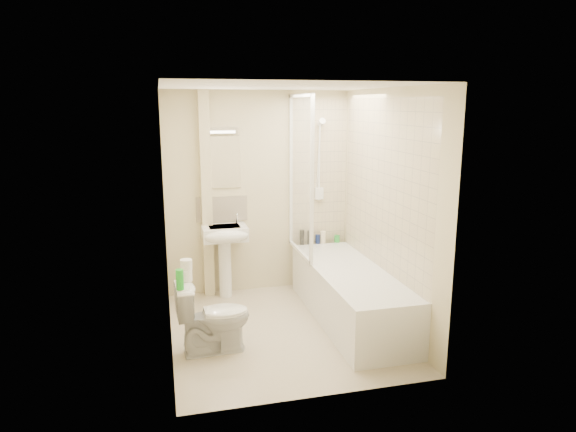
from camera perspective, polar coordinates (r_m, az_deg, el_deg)
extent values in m
plane|color=beige|center=(5.33, -0.59, -12.53)|extent=(2.50, 2.50, 0.00)
cube|color=beige|center=(6.15, -3.33, 2.57)|extent=(2.20, 0.02, 2.40)
cube|color=beige|center=(4.82, -13.46, -0.49)|extent=(0.02, 2.50, 2.40)
cube|color=beige|center=(5.30, 11.01, 0.79)|extent=(0.02, 2.50, 2.40)
cube|color=white|center=(4.84, -0.66, 14.22)|extent=(2.20, 2.50, 0.02)
cube|color=beige|center=(6.28, 3.42, 4.86)|extent=(0.70, 0.01, 1.75)
cube|color=beige|center=(5.34, 10.59, 3.34)|extent=(0.01, 2.10, 1.75)
cube|color=beige|center=(6.01, -9.05, 2.20)|extent=(0.12, 0.12, 2.40)
cube|color=beige|center=(6.10, -7.36, 0.80)|extent=(0.60, 0.02, 0.30)
cube|color=white|center=(6.02, -7.50, 5.93)|extent=(0.46, 0.01, 0.60)
cube|color=silver|center=(5.96, -7.57, 9.44)|extent=(0.42, 0.07, 0.07)
cube|color=white|center=(5.51, 6.87, -8.66)|extent=(0.70, 2.10, 0.55)
cube|color=white|center=(5.43, 6.93, -6.50)|extent=(0.56, 1.96, 0.05)
cube|color=white|center=(5.76, 1.40, 4.45)|extent=(0.01, 0.90, 1.80)
cube|color=white|center=(6.18, 0.33, 4.98)|extent=(0.04, 0.04, 1.80)
cube|color=white|center=(5.34, 2.68, 3.80)|extent=(0.04, 0.04, 1.80)
cube|color=white|center=(5.71, 1.44, 13.23)|extent=(0.04, 0.90, 0.04)
cube|color=white|center=(5.95, 1.35, -3.97)|extent=(0.04, 0.90, 0.03)
cylinder|color=white|center=(6.25, 3.50, 5.97)|extent=(0.02, 0.02, 0.90)
cylinder|color=white|center=(6.31, 3.44, 1.90)|extent=(0.05, 0.05, 0.02)
cylinder|color=white|center=(6.21, 3.55, 10.10)|extent=(0.05, 0.05, 0.02)
cylinder|color=white|center=(6.15, 3.74, 10.35)|extent=(0.08, 0.11, 0.11)
cube|color=white|center=(6.29, 3.47, 2.52)|extent=(0.10, 0.05, 0.14)
cylinder|color=white|center=(6.21, 3.40, 6.40)|extent=(0.01, 0.13, 0.84)
cylinder|color=white|center=(6.13, -7.00, -5.80)|extent=(0.15, 0.15, 0.69)
cube|color=white|center=(5.97, -7.07, -1.86)|extent=(0.51, 0.39, 0.16)
ellipsoid|color=white|center=(5.81, -6.87, -2.27)|extent=(0.51, 0.22, 0.16)
cube|color=silver|center=(5.96, -7.09, -1.32)|extent=(0.35, 0.26, 0.04)
cylinder|color=white|center=(6.03, -8.81, -0.53)|extent=(0.03, 0.03, 0.10)
cylinder|color=white|center=(6.07, -5.67, -0.36)|extent=(0.03, 0.03, 0.10)
sphere|color=white|center=(6.02, -8.82, -0.03)|extent=(0.04, 0.04, 0.04)
sphere|color=white|center=(6.06, -5.68, 0.14)|extent=(0.04, 0.04, 0.04)
cylinder|color=black|center=(6.30, 1.56, -2.38)|extent=(0.06, 0.06, 0.18)
cylinder|color=black|center=(6.32, 2.40, -2.38)|extent=(0.05, 0.05, 0.17)
cylinder|color=navy|center=(6.36, 3.32, -2.57)|extent=(0.06, 0.06, 0.11)
cylinder|color=#FBEDC2|center=(6.38, 3.91, -2.37)|extent=(0.07, 0.07, 0.15)
cylinder|color=green|center=(6.44, 5.46, -2.53)|extent=(0.07, 0.07, 0.09)
imported|color=white|center=(4.83, -8.30, -11.01)|extent=(0.44, 0.70, 0.67)
cylinder|color=white|center=(4.75, -11.30, -6.50)|extent=(0.12, 0.12, 0.10)
cylinder|color=white|center=(4.73, -11.25, -5.32)|extent=(0.11, 0.11, 0.09)
cylinder|color=green|center=(4.54, -11.93, -6.93)|extent=(0.07, 0.07, 0.18)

